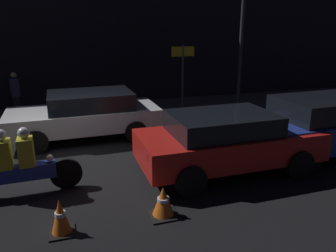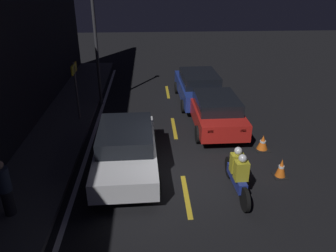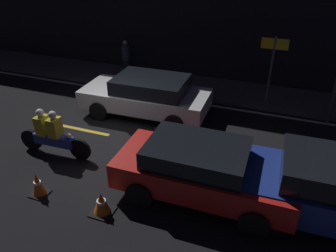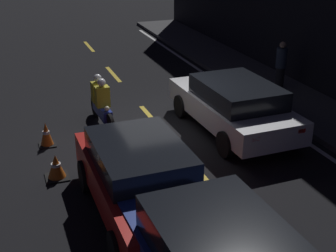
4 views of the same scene
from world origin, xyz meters
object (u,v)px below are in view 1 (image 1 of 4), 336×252
Objects in this scene: sedan_blue at (327,124)px; sedan_white at (86,114)px; street_lamp at (242,25)px; taxi_red at (227,140)px; motorcycle at (19,164)px; traffic_cone_mid at (163,202)px; pedestrian at (16,94)px; shop_sign at (183,64)px; traffic_cone_near at (60,217)px.

sedan_white is at bearing 150.28° from sedan_blue.
sedan_white is 6.57m from street_lamp.
motorcycle reaches higher than taxi_red.
sedan_white reaches higher than traffic_cone_mid.
street_lamp is (0.00, 4.68, 2.45)m from sedan_blue.
taxi_red is 4.41m from motorcycle.
taxi_red reaches higher than traffic_cone_mid.
pedestrian reaches higher than motorcycle.
motorcycle is 0.39× the size of street_lamp.
taxi_red is 1.72× the size of shop_sign.
sedan_white is at bearing 130.00° from taxi_red.
traffic_cone_near is at bearing -79.22° from pedestrian.
sedan_white is 1.01× the size of sedan_blue.
shop_sign reaches higher than sedan_white.
shop_sign is (0.92, 5.56, 1.08)m from taxi_red.
street_lamp is at bearing 58.18° from taxi_red.
sedan_white is 2.84× the size of pedestrian.
motorcycle is 1.77m from traffic_cone_near.
taxi_red is 5.74m from shop_sign.
shop_sign is at bearing -151.70° from sedan_white.
sedan_white is at bearing -150.25° from shop_sign.
sedan_blue is at bearing -1.81° from motorcycle.
street_lamp is (4.92, 6.28, 2.97)m from traffic_cone_mid.
taxi_red is 6.27m from street_lamp.
shop_sign is (5.32, 5.35, 1.18)m from motorcycle.
pedestrian reaches higher than sedan_blue.
shop_sign reaches higher than traffic_cone_mid.
street_lamp reaches higher than traffic_cone_near.
sedan_blue is 10.05m from pedestrian.
street_lamp is at bearing -166.79° from sedan_white.
pedestrian is at bearing 112.73° from traffic_cone_mid.
traffic_cone_mid is at bearing -112.39° from shop_sign.
shop_sign reaches higher than traffic_cone_near.
street_lamp is at bearing 88.34° from sedan_blue.
taxi_red is at bearing -176.99° from sedan_blue.
sedan_blue reaches higher than taxi_red.
sedan_white is 0.76× the size of street_lamp.
sedan_blue is (2.99, 0.24, 0.03)m from taxi_red.
motorcycle reaches higher than traffic_cone_near.
sedan_blue reaches higher than traffic_cone_mid.
shop_sign is (6.02, -0.65, 0.91)m from pedestrian.
sedan_white is 3.59m from pedestrian.
street_lamp reaches higher than taxi_red.
traffic_cone_near is at bearing -160.09° from taxi_red.
sedan_blue is at bearing 13.55° from traffic_cone_near.
traffic_cone_mid is at bearing -34.40° from motorcycle.
traffic_cone_near is at bearing 79.37° from sedan_white.
pedestrian is at bearing 94.55° from motorcycle.
shop_sign is 0.42× the size of street_lamp.
sedan_blue is at bearing 17.99° from traffic_cone_mid.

